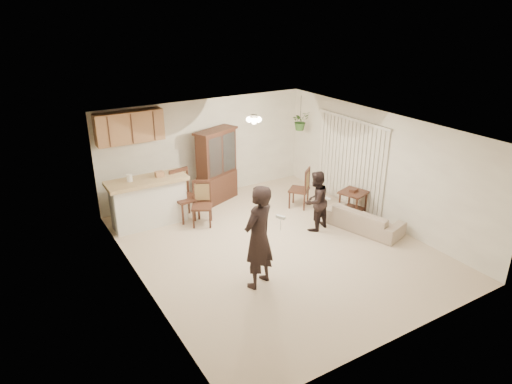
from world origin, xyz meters
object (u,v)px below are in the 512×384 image
sofa (365,214)px  chair_bar (186,206)px  adult (258,239)px  side_table (353,203)px  chair_hutch_right (299,196)px  china_hutch (217,166)px  child (316,201)px  chair_hutch_left (202,213)px

sofa → chair_bar: bearing=35.1°
adult → chair_bar: size_ratio=1.53×
side_table → chair_bar: bearing=151.6°
sofa → side_table: sofa is taller
sofa → chair_hutch_right: (-0.52, 1.73, -0.08)m
sofa → china_hutch: bearing=16.8°
child → chair_bar: child is taller
chair_hutch_left → chair_hutch_right: chair_hutch_right is taller
sofa → chair_hutch_left: chair_hutch_left is taller
adult → side_table: 3.66m
sofa → chair_hutch_left: size_ratio=1.87×
child → chair_bar: size_ratio=1.15×
china_hutch → child: bearing=-88.8°
china_hutch → side_table: 3.41m
adult → side_table: (3.37, 1.30, -0.58)m
china_hutch → chair_bar: china_hutch is taller
sofa → chair_hutch_right: size_ratio=1.86×
china_hutch → chair_hutch_left: size_ratio=1.83×
adult → side_table: size_ratio=2.58×
chair_hutch_right → chair_hutch_left: bearing=-47.0°
china_hutch → chair_bar: bearing=-173.6°
child → chair_hutch_left: 2.54m
chair_bar → chair_hutch_left: chair_bar is taller
child → chair_hutch_right: (0.41, 1.16, -0.39)m
sofa → china_hutch: 3.77m
adult → child: size_ratio=1.33×
adult → child: (2.18, 1.20, -0.22)m
child → adult: bearing=14.2°
adult → chair_bar: 3.19m
chair_bar → chair_hutch_left: 0.51m
chair_hutch_left → chair_hutch_right: 2.46m
child → side_table: size_ratio=1.94×
sofa → chair_bar: (-3.15, 2.52, -0.03)m
chair_bar → adult: bearing=-98.1°
side_table → chair_bar: (-3.42, 1.85, 0.02)m
china_hutch → chair_hutch_left: bearing=-152.8°
side_table → chair_bar: 3.88m
chair_hutch_left → chair_hutch_right: bearing=21.4°
chair_bar → chair_hutch_left: (0.20, -0.46, -0.05)m
sofa → chair_bar: 4.04m
sofa → chair_hutch_right: chair_hutch_right is taller
adult → side_table: adult is taller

